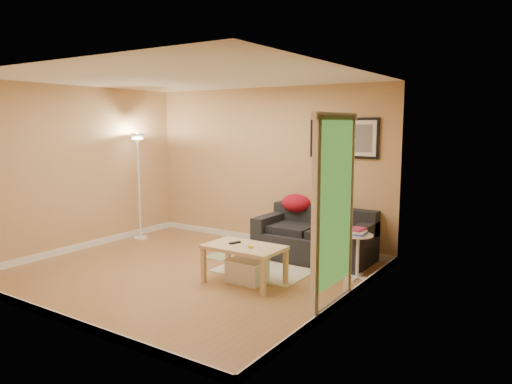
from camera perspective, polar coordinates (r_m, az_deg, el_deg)
floor at (r=6.74m, az=-8.03°, el=-9.37°), size 4.50×4.50×0.00m
ceiling at (r=6.45m, az=-8.49°, el=13.23°), size 4.50×4.50×0.00m
wall_back at (r=8.06m, az=1.26°, el=3.03°), size 4.50×0.00×4.50m
wall_front at (r=5.16m, az=-23.18°, el=-0.50°), size 4.50×0.00×4.50m
wall_left at (r=8.13m, az=-20.19°, el=2.58°), size 0.00×4.00×4.00m
wall_right at (r=5.25m, az=10.40°, el=0.16°), size 0.00×4.00×4.00m
baseboard_back at (r=8.26m, az=1.19°, el=-5.65°), size 4.50×0.02×0.10m
baseboard_front at (r=5.48m, az=-22.34°, el=-13.52°), size 4.50×0.02×0.10m
baseboard_left at (r=8.33m, az=-19.72°, el=-6.01°), size 0.02×4.00×0.10m
baseboard_right at (r=5.57m, az=9.96°, el=-12.68°), size 0.02×4.00×0.10m
sofa at (r=7.25m, az=6.89°, el=-5.02°), size 1.70×0.90×0.75m
red_throw at (r=7.61m, az=4.76°, el=-1.33°), size 0.48×0.36×0.28m
plaid_throw at (r=7.39m, az=8.92°, el=-1.60°), size 0.45×0.32×0.10m
framed_print_left at (r=7.49m, az=8.21°, el=6.39°), size 0.50×0.04×0.60m
framed_print_right at (r=7.25m, az=12.52°, el=6.23°), size 0.50×0.04×0.60m
area_rug at (r=6.72m, az=0.83°, el=-9.29°), size 1.25×0.85×0.01m
green_runner at (r=7.38m, az=-3.08°, el=-7.69°), size 0.70×0.50×0.01m
coffee_table at (r=6.17m, az=-1.38°, el=-8.56°), size 1.11×0.85×0.49m
remote_control at (r=6.21m, az=-2.51°, el=-6.01°), size 0.10×0.17×0.02m
tape_roll at (r=5.98m, az=-0.62°, el=-6.50°), size 0.07×0.07×0.03m
storage_bin at (r=6.23m, az=-1.05°, el=-9.31°), size 0.49×0.36×0.30m
side_table at (r=6.48m, az=11.92°, el=-7.46°), size 0.39×0.39×0.59m
book_stack at (r=6.40m, az=11.94°, el=-4.57°), size 0.26×0.30×0.08m
floor_lamp at (r=8.63m, az=-13.66°, el=0.32°), size 0.24×0.24×1.86m
doorway at (r=5.18m, az=9.16°, el=-3.00°), size 0.12×1.01×2.13m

